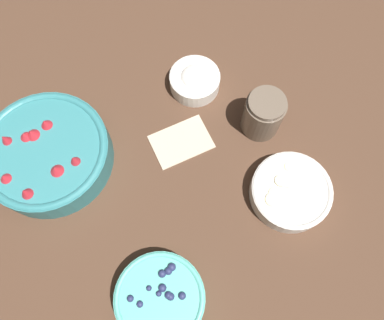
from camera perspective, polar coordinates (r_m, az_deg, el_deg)
name	(u,v)px	position (r m, az deg, el deg)	size (l,w,h in m)	color
ground_plane	(183,175)	(0.82, -1.34, -2.37)	(4.00, 4.00, 0.00)	#4C3323
bowl_strawberries	(47,153)	(0.85, -21.22, 0.99)	(0.27, 0.27, 0.09)	teal
bowl_blueberries	(160,298)	(0.75, -4.85, -20.25)	(0.17, 0.17, 0.06)	#56B7A8
bowl_bananas	(291,191)	(0.81, 14.78, -4.65)	(0.17, 0.17, 0.04)	silver
bowl_cream	(195,80)	(0.89, 0.42, 12.14)	(0.12, 0.12, 0.05)	white
jar_chocolate	(263,115)	(0.84, 10.74, 6.75)	(0.09, 0.09, 0.11)	brown
napkin	(181,142)	(0.84, -1.65, 2.83)	(0.15, 0.12, 0.01)	beige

